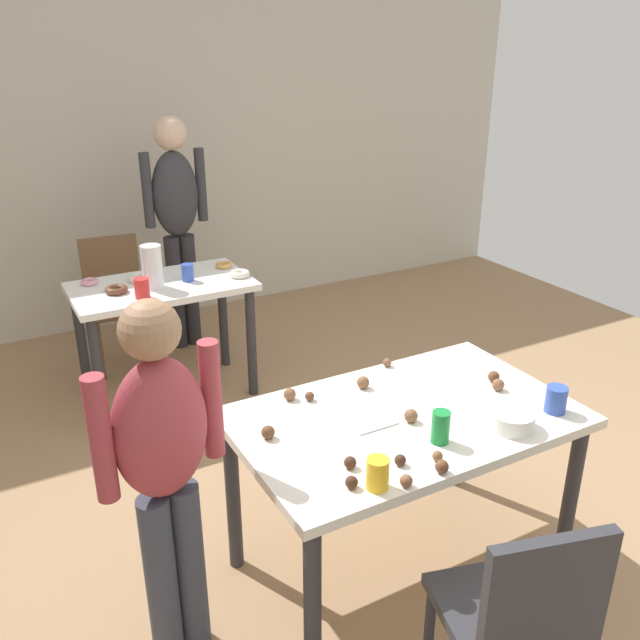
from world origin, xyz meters
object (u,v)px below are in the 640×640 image
person_adult_far (177,213)px  pitcher_far (152,267)px  person_girl_near (164,463)px  dining_table_near (404,434)px  mixing_bowl (512,420)px  chair_far_table (116,294)px  chair_near_table (520,616)px  soda_can (441,427)px  dining_table_far (163,303)px

person_adult_far → pitcher_far: (-0.39, -0.75, -0.12)m
person_girl_near → person_adult_far: 2.75m
dining_table_near → mixing_bowl: bearing=-43.6°
chair_far_table → pitcher_far: 0.81m
person_girl_near → pitcher_far: bearing=75.1°
dining_table_near → pitcher_far: (-0.44, 1.89, 0.22)m
mixing_bowl → dining_table_near: bearing=136.4°
pitcher_far → person_adult_far: bearing=62.2°
chair_near_table → pitcher_far: pitcher_far is taller
chair_near_table → pitcher_far: bearing=96.8°
chair_near_table → person_girl_near: bearing=134.8°
dining_table_near → chair_near_table: 0.81m
person_adult_far → soda_can: bearing=-89.1°
person_girl_near → dining_table_far: bearing=73.9°
person_girl_near → person_adult_far: (0.89, 2.60, 0.18)m
dining_table_near → soda_can: 0.27m
dining_table_far → chair_far_table: size_ratio=1.20×
person_girl_near → soda_can: (0.93, -0.25, -0.01)m
dining_table_far → mixing_bowl: size_ratio=6.24×
person_girl_near → pitcher_far: size_ratio=5.44×
chair_far_table → person_girl_near: size_ratio=0.63×
dining_table_far → mixing_bowl: mixing_bowl is taller
chair_near_table → soda_can: bearing=78.1°
dining_table_near → pitcher_far: 1.95m
chair_near_table → pitcher_far: (-0.32, 2.67, 0.38)m
person_adult_far → chair_near_table: bearing=-91.3°
chair_far_table → person_girl_near: person_girl_near is taller
dining_table_far → chair_far_table: 0.69m
soda_can → mixing_bowl: bearing=-10.3°
dining_table_far → soda_can: (0.38, -2.16, 0.19)m
dining_table_far → mixing_bowl: bearing=-73.1°
chair_far_table → soda_can: size_ratio=7.13×
soda_can → dining_table_near: bearing=88.0°
chair_near_table → mixing_bowl: (0.41, 0.51, 0.29)m
chair_far_table → person_girl_near: bearing=-98.9°
dining_table_far → person_adult_far: person_adult_far is taller
person_girl_near → pitcher_far: person_girl_near is taller
soda_can → pitcher_far: size_ratio=0.48×
chair_far_table → soda_can: soda_can is taller
chair_near_table → chair_far_table: 3.40m
soda_can → dining_table_far: bearing=100.0°
dining_table_near → person_girl_near: 0.95m
dining_table_near → chair_far_table: bearing=101.6°
dining_table_far → mixing_bowl: (0.67, -2.21, 0.16)m
person_adult_far → mixing_bowl: (0.34, -2.91, -0.21)m
dining_table_near → dining_table_far: 1.98m
dining_table_near → mixing_bowl: (0.29, -0.27, 0.13)m
chair_near_table → person_adult_far: person_adult_far is taller
person_girl_near → mixing_bowl: size_ratio=8.24×
pitcher_far → dining_table_near: bearing=-76.8°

